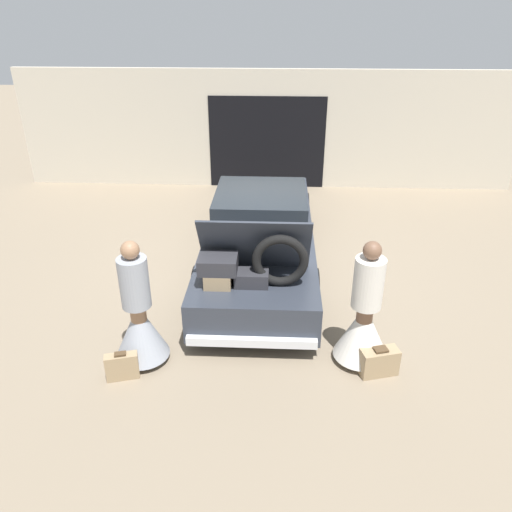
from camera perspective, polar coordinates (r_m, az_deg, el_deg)
The scene contains 7 objects.
ground_plane at distance 8.92m, azimuth 0.44°, elevation -0.91°, with size 40.00×40.00×0.00m, color #7F705B.
garage_wall_back at distance 12.41m, azimuth 1.29°, elevation 14.17°, with size 12.00×0.14×2.80m.
car at distance 8.65m, azimuth 0.44°, elevation 2.41°, with size 1.83×5.30×1.69m.
person_left at distance 6.52m, azimuth -13.21°, elevation -7.18°, with size 0.69×0.69×1.72m.
person_right at distance 6.49m, azimuth 12.23°, elevation -7.27°, with size 0.71×0.71×1.72m.
suitcase_beside_left_person at distance 6.53m, azimuth -15.06°, elevation -12.07°, with size 0.42×0.23×0.39m.
suitcase_beside_right_person at distance 6.56m, azimuth 13.87°, elevation -11.66°, with size 0.51×0.33×0.39m.
Camera 1 is at (0.31, -7.84, 4.23)m, focal length 35.00 mm.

